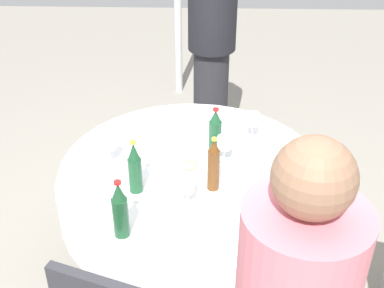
{
  "coord_description": "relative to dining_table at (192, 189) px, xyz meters",
  "views": [
    {
      "loc": [
        2.11,
        0.07,
        2.21
      ],
      "look_at": [
        0.0,
        0.0,
        0.87
      ],
      "focal_mm": 47.14,
      "sensor_mm": 36.0,
      "label": 1
    }
  ],
  "objects": [
    {
      "name": "spoon_mid",
      "position": [
        -0.36,
        0.13,
        0.15
      ],
      "size": [
        0.14,
        0.14,
        0.0
      ],
      "primitive_type": "cube",
      "rotation": [
        0.0,
        0.0,
        3.9
      ],
      "color": "silver",
      "rests_on": "dining_table"
    },
    {
      "name": "folded_napkin",
      "position": [
        0.27,
        0.26,
        0.16
      ],
      "size": [
        0.19,
        0.19,
        0.02
      ],
      "primitive_type": "cube",
      "rotation": [
        0.0,
        0.0,
        -0.42
      ],
      "color": "white",
      "rests_on": "dining_table"
    },
    {
      "name": "wine_glass_outer",
      "position": [
        -0.28,
        0.32,
        0.26
      ],
      "size": [
        0.06,
        0.06,
        0.16
      ],
      "color": "white",
      "rests_on": "dining_table"
    },
    {
      "name": "plate_far",
      "position": [
        0.15,
        0.49,
        0.16
      ],
      "size": [
        0.25,
        0.25,
        0.04
      ],
      "color": "white",
      "rests_on": "dining_table"
    },
    {
      "name": "bottle_brown_mid",
      "position": [
        0.19,
        0.11,
        0.28
      ],
      "size": [
        0.06,
        0.06,
        0.28
      ],
      "color": "#593314",
      "rests_on": "dining_table"
    },
    {
      "name": "fork_near",
      "position": [
        0.49,
        -0.08,
        0.15
      ],
      "size": [
        0.05,
        0.18,
        0.0
      ],
      "primitive_type": "cube",
      "rotation": [
        0.0,
        0.0,
        4.9
      ],
      "color": "silver",
      "rests_on": "dining_table"
    },
    {
      "name": "wine_glass_inner",
      "position": [
        0.3,
        -0.01,
        0.25
      ],
      "size": [
        0.06,
        0.06,
        0.15
      ],
      "color": "white",
      "rests_on": "dining_table"
    },
    {
      "name": "bottle_dark_green_rear",
      "position": [
        0.21,
        -0.26,
        0.28
      ],
      "size": [
        0.07,
        0.07,
        0.28
      ],
      "color": "#194728",
      "rests_on": "dining_table"
    },
    {
      "name": "bottle_dark_green_near",
      "position": [
        -0.16,
        0.12,
        0.26
      ],
      "size": [
        0.07,
        0.07,
        0.25
      ],
      "color": "#194728",
      "rests_on": "dining_table"
    },
    {
      "name": "dining_table",
      "position": [
        0.0,
        0.0,
        0.0
      ],
      "size": [
        1.38,
        1.38,
        0.74
      ],
      "color": "white",
      "rests_on": "ground_plane"
    },
    {
      "name": "wine_glass_rear",
      "position": [
        -0.03,
        -0.42,
        0.26
      ],
      "size": [
        0.06,
        0.06,
        0.15
      ],
      "color": "white",
      "rests_on": "dining_table"
    },
    {
      "name": "plate_south",
      "position": [
        -0.33,
        -0.15,
        0.16
      ],
      "size": [
        0.26,
        0.26,
        0.02
      ],
      "color": "white",
      "rests_on": "dining_table"
    },
    {
      "name": "bottle_dark_green_west",
      "position": [
        0.52,
        -0.28,
        0.28
      ],
      "size": [
        0.07,
        0.07,
        0.28
      ],
      "color": "#194728",
      "rests_on": "dining_table"
    },
    {
      "name": "person_west",
      "position": [
        -1.31,
        0.1,
        0.23
      ],
      "size": [
        0.34,
        0.34,
        1.57
      ],
      "rotation": [
        0.0,
        0.0,
        1.49
      ],
      "color": "#26262B",
      "rests_on": "ground_plane"
    },
    {
      "name": "ground_plane",
      "position": [
        0.0,
        0.0,
        -0.59
      ],
      "size": [
        10.0,
        10.0,
        0.0
      ],
      "primitive_type": "plane",
      "color": "gray"
    },
    {
      "name": "wine_glass_east",
      "position": [
        -0.05,
        0.16,
        0.25
      ],
      "size": [
        0.07,
        0.07,
        0.14
      ],
      "color": "white",
      "rests_on": "dining_table"
    },
    {
      "name": "plate_right",
      "position": [
        0.03,
        -0.01,
        0.16
      ],
      "size": [
        0.22,
        0.22,
        0.04
      ],
      "color": "white",
      "rests_on": "dining_table"
    }
  ]
}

